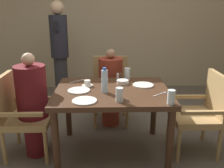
{
  "coord_description": "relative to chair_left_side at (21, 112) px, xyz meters",
  "views": [
    {
      "loc": [
        -0.07,
        -2.49,
        1.6
      ],
      "look_at": [
        0.0,
        0.05,
        0.8
      ],
      "focal_mm": 40.0,
      "sensor_mm": 36.0,
      "label": 1
    }
  ],
  "objects": [
    {
      "name": "plate_main_right",
      "position": [
        0.64,
        -0.03,
        0.25
      ],
      "size": [
        0.23,
        0.23,
        0.01
      ],
      "color": "white",
      "rests_on": "dining_table"
    },
    {
      "name": "dining_table",
      "position": [
        0.98,
        0.0,
        0.15
      ],
      "size": [
        1.2,
        0.94,
        0.75
      ],
      "color": "#422819",
      "rests_on": "ground_plane"
    },
    {
      "name": "glass_tall_near",
      "position": [
        1.5,
        -0.41,
        0.31
      ],
      "size": [
        0.07,
        0.07,
        0.13
      ],
      "color": "silver",
      "rests_on": "dining_table"
    },
    {
      "name": "glass_tall_mid",
      "position": [
        1.04,
        -0.33,
        0.31
      ],
      "size": [
        0.07,
        0.07,
        0.13
      ],
      "color": "silver",
      "rests_on": "dining_table"
    },
    {
      "name": "glass_tall_far",
      "position": [
        1.18,
        0.41,
        0.31
      ],
      "size": [
        0.07,
        0.07,
        0.13
      ],
      "color": "silver",
      "rests_on": "dining_table"
    },
    {
      "name": "chair_left_side",
      "position": [
        0.0,
        0.0,
        0.0
      ],
      "size": [
        0.5,
        0.5,
        0.91
      ],
      "color": "#A88451",
      "rests_on": "ground_plane"
    },
    {
      "name": "teacup_with_saucer",
      "position": [
        0.71,
        0.15,
        0.27
      ],
      "size": [
        0.12,
        0.12,
        0.06
      ],
      "color": "white",
      "rests_on": "dining_table"
    },
    {
      "name": "water_bottle",
      "position": [
        0.91,
        -0.08,
        0.37
      ],
      "size": [
        0.07,
        0.07,
        0.26
      ],
      "color": "silver",
      "rests_on": "dining_table"
    },
    {
      "name": "bowl_small",
      "position": [
        1.11,
        0.22,
        0.27
      ],
      "size": [
        0.14,
        0.14,
        0.04
      ],
      "color": "white",
      "rests_on": "dining_table"
    },
    {
      "name": "fork_beside_plate",
      "position": [
        1.47,
        -0.14,
        0.25
      ],
      "size": [
        0.16,
        0.13,
        0.0
      ],
      "color": "silver",
      "rests_on": "dining_table"
    },
    {
      "name": "chair_right_side",
      "position": [
        1.97,
        0.0,
        0.0
      ],
      "size": [
        0.5,
        0.5,
        0.91
      ],
      "color": "#A88451",
      "rests_on": "ground_plane"
    },
    {
      "name": "standing_host",
      "position": [
        0.17,
        1.58,
        0.4
      ],
      "size": [
        0.28,
        0.32,
        1.67
      ],
      "color": "#2D2D33",
      "rests_on": "ground_plane"
    },
    {
      "name": "chair_far_side",
      "position": [
        0.98,
        0.85,
        0.0
      ],
      "size": [
        0.5,
        0.5,
        0.91
      ],
      "color": "#A88451",
      "rests_on": "ground_plane"
    },
    {
      "name": "wall_back",
      "position": [
        0.98,
        2.42,
        0.9
      ],
      "size": [
        8.0,
        0.06,
        2.8
      ],
      "color": "tan",
      "rests_on": "ground_plane"
    },
    {
      "name": "diner_in_far_chair",
      "position": [
        0.98,
        0.72,
        0.04
      ],
      "size": [
        0.32,
        0.32,
        1.06
      ],
      "color": "maroon",
      "rests_on": "ground_plane"
    },
    {
      "name": "plate_main_left",
      "position": [
        1.33,
        0.14,
        0.25
      ],
      "size": [
        0.23,
        0.23,
        0.01
      ],
      "color": "white",
      "rests_on": "dining_table"
    },
    {
      "name": "pepper_shaker",
      "position": [
        1.1,
        0.4,
        0.28
      ],
      "size": [
        0.03,
        0.03,
        0.07
      ],
      "color": "#4C3D2D",
      "rests_on": "dining_table"
    },
    {
      "name": "plate_dessert_center",
      "position": [
        0.72,
        -0.32,
        0.25
      ],
      "size": [
        0.23,
        0.23,
        0.01
      ],
      "color": "white",
      "rests_on": "dining_table"
    },
    {
      "name": "salt_shaker",
      "position": [
        1.06,
        0.4,
        0.28
      ],
      "size": [
        0.03,
        0.03,
        0.07
      ],
      "color": "white",
      "rests_on": "dining_table"
    },
    {
      "name": "knife_beside_plate",
      "position": [
        0.59,
        0.33,
        0.25
      ],
      "size": [
        0.17,
        0.14,
        0.0
      ],
      "color": "silver",
      "rests_on": "dining_table"
    },
    {
      "name": "ground_plane",
      "position": [
        0.98,
        0.0,
        -0.5
      ],
      "size": [
        16.0,
        16.0,
        0.0
      ],
      "primitive_type": "plane",
      "color": "#60564C"
    },
    {
      "name": "diner_in_left_chair",
      "position": [
        0.14,
        0.0,
        0.09
      ],
      "size": [
        0.32,
        0.32,
        1.15
      ],
      "color": "#5B1419",
      "rests_on": "ground_plane"
    }
  ]
}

